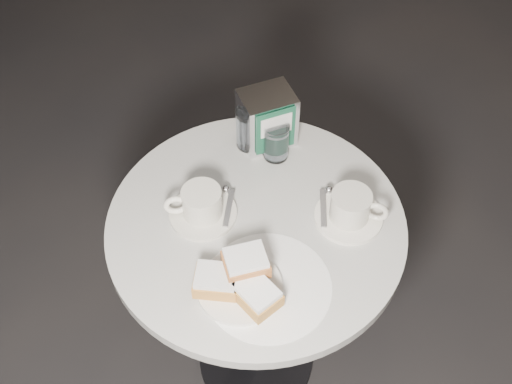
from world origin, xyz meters
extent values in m
plane|color=black|center=(0.00, 0.00, 0.00)|extent=(7.00, 7.00, 0.00)
cylinder|color=black|center=(0.00, 0.00, 0.01)|extent=(0.36, 0.36, 0.03)
cylinder|color=black|center=(0.00, 0.00, 0.36)|extent=(0.07, 0.07, 0.70)
cylinder|color=silver|center=(0.00, 0.00, 0.73)|extent=(0.70, 0.70, 0.03)
cylinder|color=white|center=(0.02, -0.17, 0.75)|extent=(0.29, 0.29, 0.00)
cylinder|color=white|center=(-0.04, -0.18, 0.75)|extent=(0.24, 0.24, 0.01)
cube|color=#CF8C3F|center=(-0.09, -0.18, 0.78)|extent=(0.10, 0.08, 0.03)
cube|color=white|center=(-0.09, -0.18, 0.80)|extent=(0.09, 0.08, 0.01)
cube|color=#C2863B|center=(0.00, -0.22, 0.78)|extent=(0.12, 0.12, 0.03)
cube|color=white|center=(0.00, -0.22, 0.80)|extent=(0.11, 0.11, 0.01)
cube|color=#B87038|center=(-0.02, -0.16, 0.80)|extent=(0.11, 0.09, 0.03)
cube|color=white|center=(-0.02, -0.16, 0.83)|extent=(0.10, 0.09, 0.01)
cylinder|color=silver|center=(-0.12, 0.02, 0.75)|extent=(0.18, 0.18, 0.01)
cylinder|color=silver|center=(-0.12, 0.02, 0.79)|extent=(0.10, 0.10, 0.07)
cylinder|color=#7E6045|center=(-0.12, 0.02, 0.82)|extent=(0.10, 0.10, 0.00)
torus|color=white|center=(-0.18, 0.01, 0.79)|extent=(0.06, 0.02, 0.06)
cube|color=silver|center=(-0.06, 0.03, 0.76)|extent=(0.03, 0.11, 0.00)
sphere|color=#B8B9BD|center=(-0.07, 0.08, 0.76)|extent=(0.02, 0.02, 0.02)
cylinder|color=white|center=(0.22, 0.01, 0.75)|extent=(0.20, 0.20, 0.01)
cylinder|color=beige|center=(0.22, 0.01, 0.79)|extent=(0.12, 0.12, 0.07)
cylinder|color=#816246|center=(0.22, 0.01, 0.82)|extent=(0.11, 0.11, 0.00)
torus|color=silver|center=(0.27, -0.01, 0.79)|extent=(0.06, 0.03, 0.06)
cube|color=silver|center=(0.16, 0.03, 0.76)|extent=(0.02, 0.11, 0.00)
sphere|color=#B4B4B9|center=(0.17, 0.08, 0.76)|extent=(0.02, 0.02, 0.02)
cylinder|color=white|center=(-0.01, 0.25, 0.80)|extent=(0.08, 0.08, 0.11)
cylinder|color=silver|center=(-0.01, 0.25, 0.80)|extent=(0.07, 0.07, 0.10)
cylinder|color=silver|center=(0.05, 0.21, 0.80)|extent=(0.07, 0.07, 0.10)
cylinder|color=silver|center=(0.05, 0.21, 0.79)|extent=(0.07, 0.07, 0.09)
cube|color=silver|center=(0.03, 0.27, 0.82)|extent=(0.16, 0.14, 0.15)
cube|color=#175237|center=(0.05, 0.22, 0.83)|extent=(0.10, 0.04, 0.13)
cube|color=white|center=(0.05, 0.21, 0.85)|extent=(0.08, 0.03, 0.06)
camera|label=1|loc=(-0.01, -0.89, 1.94)|focal=45.00mm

